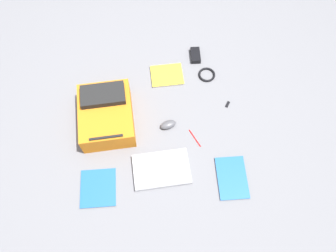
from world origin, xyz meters
name	(u,v)px	position (x,y,z in m)	size (l,w,h in m)	color
ground_plane	(163,127)	(0.00, 0.00, 0.00)	(3.74, 3.74, 0.00)	slate
backpack	(106,114)	(0.35, -0.12, 0.09)	(0.35, 0.43, 0.20)	orange
laptop	(161,169)	(0.06, 0.29, 0.02)	(0.36, 0.24, 0.03)	#929296
book_blue	(232,178)	(-0.35, 0.42, 0.01)	(0.21, 0.29, 0.01)	silver
book_comic	(167,75)	(-0.10, -0.39, 0.01)	(0.23, 0.19, 0.02)	silver
book_red	(98,188)	(0.46, 0.33, 0.01)	(0.24, 0.25, 0.02)	silver
computer_mouse	(168,125)	(-0.03, 0.00, 0.02)	(0.06, 0.11, 0.04)	#4C4C51
cable_coil	(207,75)	(-0.38, -0.34, 0.01)	(0.12, 0.12, 0.02)	black
power_brick	(195,55)	(-0.33, -0.51, 0.02)	(0.07, 0.13, 0.04)	black
pen_black	(195,138)	(-0.19, 0.12, 0.00)	(0.01, 0.01, 0.14)	red
usb_stick	(228,104)	(-0.46, -0.08, 0.00)	(0.02, 0.05, 0.01)	black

